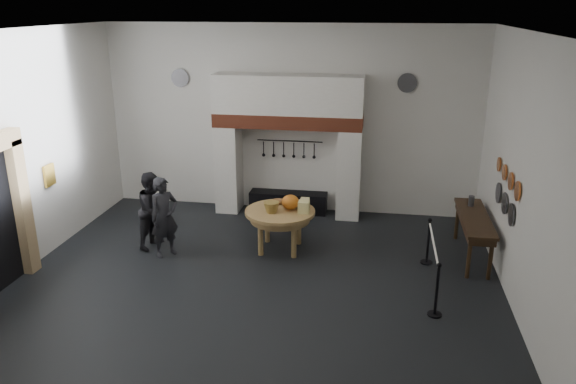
% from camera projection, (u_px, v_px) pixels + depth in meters
% --- Properties ---
extents(floor, '(9.00, 8.00, 0.02)m').
position_uv_depth(floor, '(256.00, 281.00, 10.48)').
color(floor, black).
rests_on(floor, ground).
extents(ceiling, '(9.00, 8.00, 0.02)m').
position_uv_depth(ceiling, '(251.00, 31.00, 9.04)').
color(ceiling, silver).
rests_on(ceiling, wall_back).
extents(wall_back, '(9.00, 0.02, 4.50)m').
position_uv_depth(wall_back, '(290.00, 120.00, 13.50)').
color(wall_back, silver).
rests_on(wall_back, floor).
extents(wall_front, '(9.00, 0.02, 4.50)m').
position_uv_depth(wall_front, '(171.00, 266.00, 6.02)').
color(wall_front, silver).
rests_on(wall_front, floor).
extents(wall_left, '(0.02, 8.00, 4.50)m').
position_uv_depth(wall_left, '(18.00, 154.00, 10.46)').
color(wall_left, silver).
rests_on(wall_left, floor).
extents(wall_right, '(0.02, 8.00, 4.50)m').
position_uv_depth(wall_right, '(525.00, 177.00, 9.06)').
color(wall_right, silver).
rests_on(wall_right, floor).
extents(chimney_pier_left, '(0.55, 0.70, 2.15)m').
position_uv_depth(chimney_pier_left, '(229.00, 168.00, 13.77)').
color(chimney_pier_left, silver).
rests_on(chimney_pier_left, floor).
extents(chimney_pier_right, '(0.55, 0.70, 2.15)m').
position_uv_depth(chimney_pier_right, '(349.00, 174.00, 13.32)').
color(chimney_pier_right, silver).
rests_on(chimney_pier_right, floor).
extents(hearth_brick_band, '(3.50, 0.72, 0.32)m').
position_uv_depth(hearth_brick_band, '(288.00, 120.00, 13.15)').
color(hearth_brick_band, '#9E442B').
rests_on(hearth_brick_band, chimney_pier_left).
extents(chimney_hood, '(3.50, 0.70, 0.90)m').
position_uv_depth(chimney_hood, '(288.00, 94.00, 12.96)').
color(chimney_hood, silver).
rests_on(chimney_hood, hearth_brick_band).
extents(iron_range, '(1.90, 0.45, 0.50)m').
position_uv_depth(iron_range, '(288.00, 202.00, 13.88)').
color(iron_range, black).
rests_on(iron_range, floor).
extents(utensil_rail, '(1.60, 0.02, 0.02)m').
position_uv_depth(utensil_rail, '(290.00, 141.00, 13.58)').
color(utensil_rail, black).
rests_on(utensil_rail, wall_back).
extents(door_jamb_far, '(0.22, 0.30, 2.60)m').
position_uv_depth(door_jamb_far, '(22.00, 208.00, 10.46)').
color(door_jamb_far, tan).
rests_on(door_jamb_far, floor).
extents(wall_plaque, '(0.05, 0.34, 0.44)m').
position_uv_depth(wall_plaque, '(49.00, 175.00, 11.40)').
color(wall_plaque, gold).
rests_on(wall_plaque, wall_left).
extents(work_table, '(1.57, 1.57, 0.07)m').
position_uv_depth(work_table, '(280.00, 212.00, 11.56)').
color(work_table, tan).
rests_on(work_table, floor).
extents(pumpkin, '(0.36, 0.36, 0.31)m').
position_uv_depth(pumpkin, '(290.00, 202.00, 11.56)').
color(pumpkin, orange).
rests_on(pumpkin, work_table).
extents(cheese_block_big, '(0.22, 0.22, 0.24)m').
position_uv_depth(cheese_block_big, '(304.00, 207.00, 11.38)').
color(cheese_block_big, '#D3CA7E').
rests_on(cheese_block_big, work_table).
extents(cheese_block_small, '(0.18, 0.18, 0.20)m').
position_uv_depth(cheese_block_small, '(305.00, 203.00, 11.67)').
color(cheese_block_small, '#D7C880').
rests_on(cheese_block_small, work_table).
extents(wicker_basket, '(0.35, 0.35, 0.22)m').
position_uv_depth(wicker_basket, '(271.00, 207.00, 11.39)').
color(wicker_basket, '#A5853C').
rests_on(wicker_basket, work_table).
extents(bread_loaf, '(0.31, 0.18, 0.13)m').
position_uv_depth(bread_loaf, '(278.00, 201.00, 11.87)').
color(bread_loaf, '#945D34').
rests_on(bread_loaf, work_table).
extents(visitor_near, '(0.70, 0.72, 1.66)m').
position_uv_depth(visitor_near, '(164.00, 217.00, 11.30)').
color(visitor_near, '#212227').
rests_on(visitor_near, floor).
extents(visitor_far, '(0.80, 0.92, 1.63)m').
position_uv_depth(visitor_far, '(153.00, 210.00, 11.75)').
color(visitor_far, black).
rests_on(visitor_far, floor).
extents(side_table, '(0.55, 2.20, 0.06)m').
position_uv_depth(side_table, '(475.00, 218.00, 11.17)').
color(side_table, '#362013').
rests_on(side_table, floor).
extents(pewter_jug, '(0.12, 0.12, 0.22)m').
position_uv_depth(pewter_jug, '(471.00, 201.00, 11.68)').
color(pewter_jug, '#4F4E54').
rests_on(pewter_jug, side_table).
extents(copper_pan_a, '(0.03, 0.34, 0.34)m').
position_uv_depth(copper_pan_a, '(518.00, 191.00, 9.35)').
color(copper_pan_a, '#C6662D').
rests_on(copper_pan_a, wall_right).
extents(copper_pan_b, '(0.03, 0.32, 0.32)m').
position_uv_depth(copper_pan_b, '(511.00, 181.00, 9.87)').
color(copper_pan_b, '#C6662D').
rests_on(copper_pan_b, wall_right).
extents(copper_pan_c, '(0.03, 0.30, 0.30)m').
position_uv_depth(copper_pan_c, '(505.00, 172.00, 10.38)').
color(copper_pan_c, '#C6662D').
rests_on(copper_pan_c, wall_right).
extents(copper_pan_d, '(0.03, 0.28, 0.28)m').
position_uv_depth(copper_pan_d, '(499.00, 164.00, 10.89)').
color(copper_pan_d, '#C6662D').
rests_on(copper_pan_d, wall_right).
extents(pewter_plate_left, '(0.03, 0.40, 0.40)m').
position_uv_depth(pewter_plate_left, '(511.00, 215.00, 9.70)').
color(pewter_plate_left, '#4C4C51').
rests_on(pewter_plate_left, wall_right).
extents(pewter_plate_mid, '(0.03, 0.40, 0.40)m').
position_uv_depth(pewter_plate_mid, '(504.00, 203.00, 10.26)').
color(pewter_plate_mid, '#4C4C51').
rests_on(pewter_plate_mid, wall_right).
extents(pewter_plate_right, '(0.03, 0.40, 0.40)m').
position_uv_depth(pewter_plate_right, '(498.00, 193.00, 10.82)').
color(pewter_plate_right, '#4C4C51').
rests_on(pewter_plate_right, wall_right).
extents(pewter_plate_back_left, '(0.44, 0.03, 0.44)m').
position_uv_depth(pewter_plate_back_left, '(180.00, 78.00, 13.57)').
color(pewter_plate_back_left, '#4C4C51').
rests_on(pewter_plate_back_left, wall_back).
extents(pewter_plate_back_right, '(0.44, 0.03, 0.44)m').
position_uv_depth(pewter_plate_back_right, '(407.00, 83.00, 12.74)').
color(pewter_plate_back_right, '#4C4C51').
rests_on(pewter_plate_back_right, wall_back).
extents(barrier_post_near, '(0.05, 0.05, 0.90)m').
position_uv_depth(barrier_post_near, '(437.00, 291.00, 9.18)').
color(barrier_post_near, black).
rests_on(barrier_post_near, floor).
extents(barrier_post_far, '(0.05, 0.05, 0.90)m').
position_uv_depth(barrier_post_far, '(428.00, 242.00, 11.05)').
color(barrier_post_far, black).
rests_on(barrier_post_far, floor).
extents(barrier_rope, '(0.04, 2.00, 0.04)m').
position_uv_depth(barrier_rope, '(434.00, 244.00, 9.99)').
color(barrier_rope, white).
rests_on(barrier_rope, barrier_post_near).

